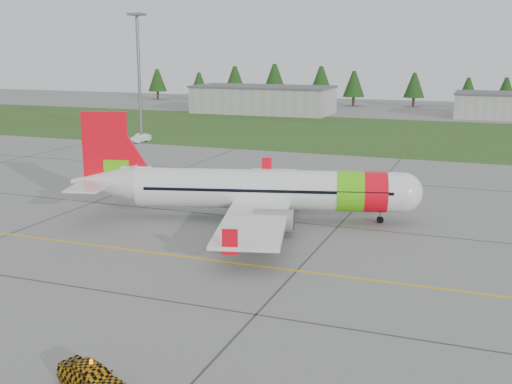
% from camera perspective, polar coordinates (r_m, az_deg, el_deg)
% --- Properties ---
extents(ground, '(320.00, 320.00, 0.00)m').
position_cam_1_polar(ground, '(42.18, -12.96, -8.65)').
color(ground, gray).
rests_on(ground, ground).
extents(aircraft, '(31.07, 29.25, 9.59)m').
position_cam_1_polar(aircraft, '(57.09, 0.30, 0.21)').
color(aircraft, white).
rests_on(aircraft, ground).
extents(follow_me_car, '(1.82, 1.96, 3.94)m').
position_cam_1_polar(follow_me_car, '(30.28, -14.49, -13.50)').
color(follow_me_car, orange).
rests_on(follow_me_car, ground).
extents(service_van, '(1.60, 1.53, 4.16)m').
position_cam_1_polar(service_van, '(106.65, -10.28, 5.49)').
color(service_van, white).
rests_on(service_van, ground).
extents(grass_strip, '(320.00, 50.00, 0.03)m').
position_cam_1_polar(grass_strip, '(117.56, 9.72, 5.16)').
color(grass_strip, '#30561E').
rests_on(grass_strip, ground).
extents(taxi_guideline, '(120.00, 0.25, 0.02)m').
position_cam_1_polar(taxi_guideline, '(48.60, -7.73, -5.53)').
color(taxi_guideline, gold).
rests_on(taxi_guideline, ground).
extents(hangar_west, '(32.00, 14.00, 6.00)m').
position_cam_1_polar(hangar_west, '(152.22, 0.63, 8.16)').
color(hangar_west, '#A8A8A3').
rests_on(hangar_west, ground).
extents(floodlight_mast, '(0.50, 0.50, 20.00)m').
position_cam_1_polar(floodlight_mast, '(105.61, -10.33, 9.74)').
color(floodlight_mast, slate).
rests_on(floodlight_mast, ground).
extents(treeline, '(160.00, 8.00, 10.00)m').
position_cam_1_polar(treeline, '(172.18, 13.48, 9.01)').
color(treeline, '#1C3F14').
rests_on(treeline, ground).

